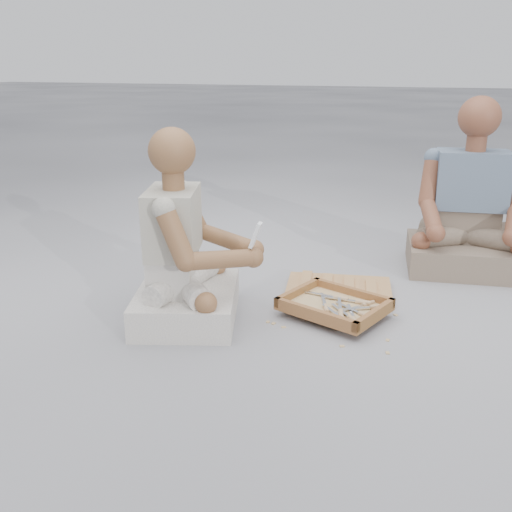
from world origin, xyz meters
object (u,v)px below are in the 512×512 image
at_px(tool_tray, 334,306).
at_px(craftsman, 184,257).
at_px(carved_panel, 339,289).
at_px(companion, 469,215).

xyz_separation_m(tool_tray, craftsman, (-0.63, -0.26, 0.24)).
bearing_deg(carved_panel, craftsman, -135.98).
height_order(carved_panel, companion, companion).
relative_size(tool_tray, companion, 0.55).
bearing_deg(companion, carved_panel, 36.97).
xyz_separation_m(carved_panel, companion, (0.58, 0.62, 0.30)).
bearing_deg(craftsman, carved_panel, 114.19).
xyz_separation_m(carved_panel, tool_tray, (0.05, -0.30, 0.04)).
bearing_deg(tool_tray, carved_panel, 99.80).
bearing_deg(carved_panel, companion, 47.00).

